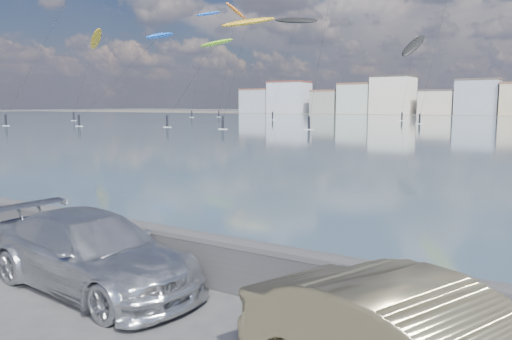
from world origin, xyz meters
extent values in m
plane|color=#333335|center=(0.00, 0.00, 0.00)|extent=(700.00, 700.00, 0.00)
cube|color=#28282B|center=(0.00, 2.70, 0.45)|extent=(400.00, 0.35, 0.90)
cylinder|color=#28282B|center=(0.00, 2.70, 0.90)|extent=(400.00, 0.36, 0.36)
cube|color=#9EA8B7|center=(-112.00, 186.00, 5.00)|extent=(14.00, 11.00, 10.00)
cube|color=brown|center=(-112.00, 186.00, 10.30)|extent=(14.28, 11.22, 0.60)
cube|color=#B2B7C6|center=(-96.50, 186.00, 6.50)|extent=(16.00, 12.00, 13.00)
cube|color=brown|center=(-96.50, 186.00, 13.30)|extent=(16.32, 12.24, 0.60)
cube|color=gray|center=(-79.00, 186.00, 4.50)|extent=(11.00, 10.00, 9.00)
cube|color=brown|center=(-79.00, 186.00, 9.30)|extent=(11.22, 10.20, 0.60)
cube|color=#B7C6BC|center=(-66.00, 186.00, 5.75)|extent=(13.00, 11.00, 11.50)
cube|color=brown|center=(-66.00, 186.00, 11.80)|extent=(13.26, 11.22, 0.60)
cube|color=silver|center=(-51.50, 186.00, 7.00)|extent=(15.00, 12.00, 14.00)
cube|color=#383330|center=(-51.50, 186.00, 14.30)|extent=(15.30, 12.24, 0.60)
cube|color=beige|center=(-35.00, 186.00, 4.25)|extent=(12.00, 10.00, 8.50)
cube|color=#4C423D|center=(-35.00, 186.00, 8.80)|extent=(12.24, 10.20, 0.60)
cube|color=#9EA8B7|center=(-21.50, 186.00, 6.00)|extent=(14.00, 11.00, 12.00)
cube|color=#4C423D|center=(-21.50, 186.00, 12.30)|extent=(14.28, 11.22, 0.60)
imported|color=silver|center=(-1.12, 1.38, 0.73)|extent=(5.23, 2.52, 1.47)
ellipsoid|color=blue|center=(-59.43, 66.46, 16.41)|extent=(4.37, 9.40, 3.05)
cube|color=white|center=(-63.38, 50.46, 0.05)|extent=(1.40, 0.42, 0.08)
cylinder|color=black|center=(-63.38, 50.46, 0.95)|extent=(0.36, 0.36, 1.70)
sphere|color=black|center=(-63.38, 50.46, 1.85)|extent=(0.28, 0.28, 0.28)
cylinder|color=black|center=(-61.41, 58.46, 8.85)|extent=(3.98, 16.02, 15.13)
ellipsoid|color=orange|center=(-79.92, 121.58, 31.29)|extent=(3.87, 9.78, 5.61)
cube|color=white|center=(-81.80, 115.00, 0.05)|extent=(1.40, 0.42, 0.08)
cylinder|color=black|center=(-81.80, 115.00, 0.95)|extent=(0.36, 0.36, 1.70)
sphere|color=black|center=(-81.80, 115.00, 1.85)|extent=(0.28, 0.28, 0.28)
cylinder|color=black|center=(-80.86, 118.29, 16.30)|extent=(1.92, 6.62, 30.00)
ellipsoid|color=#BF8C19|center=(-88.27, 75.99, 18.80)|extent=(8.73, 7.06, 5.42)
cube|color=white|center=(-89.53, 69.75, 0.05)|extent=(1.40, 0.42, 0.08)
cylinder|color=black|center=(-89.53, 69.75, 0.95)|extent=(0.36, 0.36, 1.70)
sphere|color=black|center=(-89.53, 69.75, 1.85)|extent=(0.28, 0.28, 0.28)
cylinder|color=black|center=(-88.90, 72.87, 10.05)|extent=(1.30, 6.27, 17.51)
ellipsoid|color=#8CD826|center=(-49.71, 70.86, 14.90)|extent=(7.63, 2.27, 1.75)
cube|color=white|center=(-48.31, 55.59, 0.05)|extent=(1.40, 0.42, 0.08)
cylinder|color=black|center=(-48.31, 55.59, 0.95)|extent=(0.36, 0.36, 1.70)
sphere|color=black|center=(-48.31, 55.59, 1.85)|extent=(0.28, 0.28, 0.28)
cylinder|color=black|center=(-49.01, 63.23, 8.10)|extent=(1.43, 15.29, 13.62)
ellipsoid|color=black|center=(-27.66, 123.01, 18.14)|extent=(5.60, 8.88, 7.29)
cube|color=white|center=(-25.76, 108.73, 0.05)|extent=(1.40, 0.42, 0.08)
cylinder|color=black|center=(-25.76, 108.73, 0.95)|extent=(0.36, 0.36, 1.70)
sphere|color=black|center=(-25.76, 108.73, 1.85)|extent=(0.28, 0.28, 0.28)
cylinder|color=black|center=(-26.71, 115.87, 9.72)|extent=(1.93, 14.31, 16.86)
cube|color=white|center=(-25.46, 60.53, 0.05)|extent=(1.40, 0.42, 0.08)
cylinder|color=black|center=(-25.46, 60.53, 0.95)|extent=(0.36, 0.36, 1.70)
sphere|color=black|center=(-25.46, 60.53, 1.85)|extent=(0.28, 0.28, 0.28)
cylinder|color=black|center=(-25.60, 66.82, 18.17)|extent=(0.29, 12.60, 33.76)
ellipsoid|color=blue|center=(-88.37, 119.09, 30.92)|extent=(5.12, 9.43, 3.11)
cube|color=white|center=(-85.73, 107.28, 0.05)|extent=(1.40, 0.42, 0.08)
cylinder|color=black|center=(-85.73, 107.28, 0.95)|extent=(0.36, 0.36, 1.70)
sphere|color=black|center=(-85.73, 107.28, 1.85)|extent=(0.28, 0.28, 0.28)
cylinder|color=black|center=(-87.05, 113.18, 16.11)|extent=(2.67, 11.84, 29.63)
ellipsoid|color=black|center=(-52.75, 108.33, 24.39)|extent=(11.40, 5.83, 2.97)
cube|color=white|center=(-53.30, 97.75, 0.05)|extent=(1.40, 0.42, 0.08)
cylinder|color=black|center=(-53.30, 97.75, 0.95)|extent=(0.36, 0.36, 1.70)
sphere|color=black|center=(-53.30, 97.75, 1.85)|extent=(0.28, 0.28, 0.28)
cylinder|color=black|center=(-53.02, 103.04, 12.84)|extent=(0.57, 10.61, 23.10)
cube|color=white|center=(-75.43, 44.90, 0.05)|extent=(1.40, 0.42, 0.08)
cylinder|color=black|center=(-75.43, 44.90, 0.95)|extent=(0.36, 0.36, 1.70)
sphere|color=black|center=(-75.43, 44.90, 1.85)|extent=(0.28, 0.28, 0.28)
cylinder|color=black|center=(-74.41, 51.77, 13.41)|extent=(2.07, 13.78, 24.24)
ellipsoid|color=#BF8C19|center=(-40.59, 67.63, 17.43)|extent=(8.83, 7.86, 2.84)
cube|color=white|center=(-36.70, 54.79, 0.05)|extent=(1.40, 0.42, 0.08)
cylinder|color=black|center=(-36.70, 54.79, 0.95)|extent=(0.36, 0.36, 1.70)
sphere|color=black|center=(-36.70, 54.79, 1.85)|extent=(0.28, 0.28, 0.28)
cylinder|color=black|center=(-38.64, 61.21, 9.37)|extent=(3.92, 12.87, 16.15)
cube|color=white|center=(-17.46, 91.29, 0.05)|extent=(1.40, 0.42, 0.08)
cylinder|color=black|center=(-17.46, 91.29, 0.95)|extent=(0.36, 0.36, 1.70)
sphere|color=black|center=(-17.46, 91.29, 1.85)|extent=(0.28, 0.28, 0.28)
cylinder|color=black|center=(-16.04, 95.28, 14.40)|extent=(2.87, 8.03, 26.21)
camera|label=1|loc=(6.59, -4.90, 3.58)|focal=35.00mm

